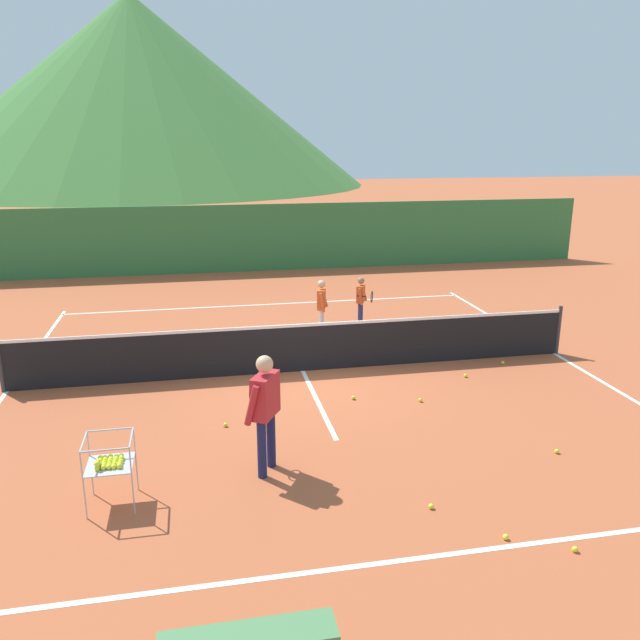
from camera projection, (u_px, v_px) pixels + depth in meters
ground_plane at (303, 371)px, 12.58m from camera, size 120.00×120.00×0.00m
line_baseline_near at (396, 561)px, 6.91m from camera, size 10.95×0.08×0.01m
line_baseline_far at (270, 304)px, 17.64m from camera, size 10.95×0.08×0.01m
line_sideline_west at (7, 391)px, 11.56m from camera, size 0.08×11.38×0.01m
line_sideline_east at (554, 353)px, 13.61m from camera, size 0.08×11.38×0.01m
line_service_center at (303, 371)px, 12.58m from camera, size 0.08×6.16×0.01m
tennis_net at (302, 347)px, 12.45m from camera, size 11.12×0.08×1.05m
instructor at (265, 403)px, 8.52m from camera, size 0.55×0.84×1.69m
student_0 at (322, 303)px, 14.64m from camera, size 0.34×0.53×1.32m
student_1 at (361, 297)px, 15.43m from camera, size 0.41×0.68×1.21m
ball_cart at (109, 463)px, 7.84m from camera, size 0.58×0.58×0.90m
tennis_ball_0 at (503, 363)px, 12.95m from camera, size 0.07×0.07×0.07m
tennis_ball_1 at (465, 376)px, 12.24m from camera, size 0.07×0.07×0.07m
tennis_ball_2 at (353, 398)px, 11.20m from camera, size 0.07×0.07×0.07m
tennis_ball_3 at (225, 425)px, 10.13m from camera, size 0.07×0.07×0.07m
tennis_ball_4 at (420, 400)px, 11.10m from camera, size 0.07×0.07×0.07m
tennis_ball_5 at (557, 451)px, 9.28m from camera, size 0.07×0.07×0.07m
tennis_ball_6 at (575, 549)px, 7.06m from camera, size 0.07×0.07×0.07m
tennis_ball_7 at (506, 537)px, 7.28m from camera, size 0.07×0.07×0.07m
tennis_ball_8 at (431, 506)px, 7.89m from camera, size 0.07×0.07×0.07m
windscreen_fence at (253, 238)px, 21.80m from camera, size 24.08×0.08×2.30m
hill_0 at (135, 92)px, 61.12m from camera, size 43.95×43.95×17.59m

